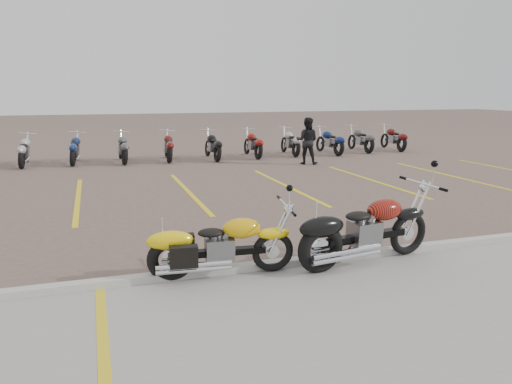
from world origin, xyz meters
TOP-DOWN VIEW (x-y plane):
  - ground at (0.00, 0.00)m, footprint 100.00×100.00m
  - concrete_apron at (0.00, -4.50)m, footprint 60.00×5.00m
  - curb at (0.00, -2.00)m, footprint 60.00×0.18m
  - parking_stripes at (0.00, 4.00)m, footprint 38.00×5.50m
  - yellow_cruiser at (-0.70, -2.08)m, footprint 2.07×0.35m
  - flame_cruiser at (1.46, -2.24)m, footprint 2.36×0.54m
  - person_b at (4.94, 7.66)m, footprint 1.01×0.95m
  - bg_bike_row at (1.19, 10.13)m, footprint 18.81×2.01m

SIDE VIEW (x-z plane):
  - ground at x=0.00m, z-range 0.00..0.00m
  - parking_stripes at x=0.00m, z-range 0.00..0.01m
  - concrete_apron at x=0.00m, z-range 0.00..0.01m
  - curb at x=0.00m, z-range 0.00..0.12m
  - yellow_cruiser at x=-0.70m, z-range 0.00..0.85m
  - flame_cruiser at x=1.46m, z-range 0.00..0.97m
  - bg_bike_row at x=1.19m, z-range 0.00..1.10m
  - person_b at x=4.94m, z-range 0.00..1.65m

